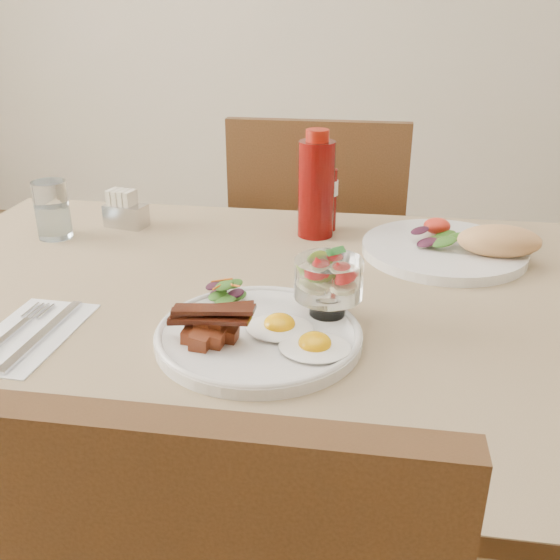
{
  "coord_description": "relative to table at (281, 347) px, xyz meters",
  "views": [
    {
      "loc": [
        0.13,
        -0.86,
        1.18
      ],
      "look_at": [
        0.01,
        -0.08,
        0.82
      ],
      "focal_mm": 40.0,
      "sensor_mm": 36.0,
      "label": 1
    }
  ],
  "objects": [
    {
      "name": "side_salad",
      "position": [
        -0.07,
        -0.06,
        0.12
      ],
      "size": [
        0.06,
        0.06,
        0.03
      ],
      "rotation": [
        0.0,
        0.0,
        -0.03
      ],
      "color": "#205115",
      "rests_on": "main_plate"
    },
    {
      "name": "second_plate",
      "position": [
        0.29,
        0.22,
        0.11
      ],
      "size": [
        0.31,
        0.29,
        0.07
      ],
      "rotation": [
        0.0,
        0.0,
        0.08
      ],
      "color": "silver",
      "rests_on": "table"
    },
    {
      "name": "hot_sauce_bottle",
      "position": [
        0.04,
        0.33,
        0.16
      ],
      "size": [
        0.05,
        0.05,
        0.14
      ],
      "rotation": [
        0.0,
        0.0,
        0.36
      ],
      "color": "#5A0705",
      "rests_on": "table"
    },
    {
      "name": "fruit_cup",
      "position": [
        0.08,
        -0.07,
        0.16
      ],
      "size": [
        0.1,
        0.1,
        0.1
      ],
      "rotation": [
        0.0,
        0.0,
        0.14
      ],
      "color": "white",
      "rests_on": "main_plate"
    },
    {
      "name": "bacon_potato_pile",
      "position": [
        -0.07,
        -0.18,
        0.13
      ],
      "size": [
        0.12,
        0.07,
        0.05
      ],
      "rotation": [
        0.0,
        0.0,
        -0.41
      ],
      "color": "brown",
      "rests_on": "main_plate"
    },
    {
      "name": "napkin_cutlery",
      "position": [
        -0.33,
        -0.17,
        0.09
      ],
      "size": [
        0.12,
        0.21,
        0.01
      ],
      "rotation": [
        0.0,
        0.0,
        -0.04
      ],
      "color": "white",
      "rests_on": "table"
    },
    {
      "name": "ketchup_bottle",
      "position": [
        0.02,
        0.29,
        0.19
      ],
      "size": [
        0.09,
        0.09,
        0.21
      ],
      "rotation": [
        0.0,
        0.0,
        0.4
      ],
      "color": "#5A0705",
      "rests_on": "table"
    },
    {
      "name": "sugar_caddy",
      "position": [
        -0.36,
        0.29,
        0.12
      ],
      "size": [
        0.09,
        0.06,
        0.08
      ],
      "rotation": [
        0.0,
        0.0,
        -0.2
      ],
      "color": "silver",
      "rests_on": "table"
    },
    {
      "name": "chair_far",
      "position": [
        0.0,
        0.66,
        -0.14
      ],
      "size": [
        0.42,
        0.42,
        0.93
      ],
      "color": "#57351B",
      "rests_on": "ground"
    },
    {
      "name": "table",
      "position": [
        0.0,
        0.0,
        0.0
      ],
      "size": [
        1.33,
        0.88,
        0.75
      ],
      "color": "#57351B",
      "rests_on": "ground"
    },
    {
      "name": "water_glass",
      "position": [
        -0.48,
        0.2,
        0.14
      ],
      "size": [
        0.06,
        0.06,
        0.11
      ],
      "color": "white",
      "rests_on": "table"
    },
    {
      "name": "main_plate",
      "position": [
        -0.01,
        -0.14,
        0.1
      ],
      "size": [
        0.28,
        0.28,
        0.02
      ],
      "primitive_type": "cylinder",
      "color": "silver",
      "rests_on": "table"
    },
    {
      "name": "fried_eggs",
      "position": [
        0.04,
        -0.16,
        0.11
      ],
      "size": [
        0.15,
        0.13,
        0.03
      ],
      "rotation": [
        0.0,
        0.0,
        -0.07
      ],
      "color": "white",
      "rests_on": "main_plate"
    }
  ]
}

